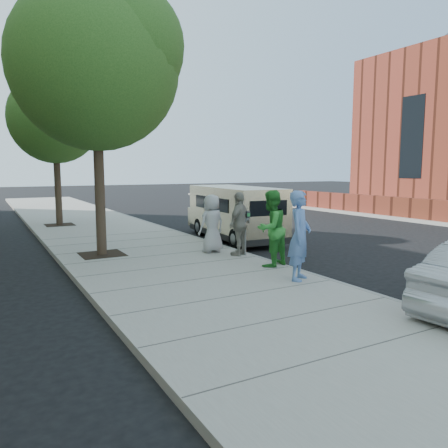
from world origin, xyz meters
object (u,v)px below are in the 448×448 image
Objects in this scene: person_green_shirt at (271,228)px; person_officer at (300,236)px; tree_near at (97,60)px; tree_far at (56,115)px; van at (234,212)px; person_striped_polo at (240,224)px; parking_meter at (245,223)px; person_gray_shirt at (212,223)px.

person_officer is at bearing 62.31° from person_green_shirt.
tree_near is 3.82× the size of person_officer.
tree_far is 12.26m from person_green_shirt.
person_striped_polo reaches higher than van.
tree_near is 7.36m from person_officer.
person_officer is (3.07, -12.63, -3.75)m from tree_far.
parking_meter is 0.16m from person_striped_polo.
van is at bearing -128.23° from person_green_shirt.
tree_near is at bearing 84.73° from person_officer.
person_gray_shirt is (2.88, -1.22, -4.55)m from tree_near.
tree_near reaches higher than van.
person_gray_shirt is (-2.19, -2.42, -0.03)m from van.
van is at bearing 35.50° from person_officer.
person_green_shirt reaches higher than parking_meter.
tree_far is at bearing -100.81° from person_striped_polo.
parking_meter is at bearing -110.69° from van.
person_officer is 1.10× the size of person_striped_polo.
van is (5.07, 1.20, -4.52)m from tree_near.
tree_near is 4.19× the size of person_striped_polo.
person_officer is (3.07, -5.03, -4.41)m from tree_near.
person_striped_polo is at bearing 47.80° from person_officer.
parking_meter is at bearing -70.11° from tree_far.
van is 3.63m from person_striped_polo.
tree_near reaches higher than tree_far.
van is at bearing 13.29° from tree_near.
person_green_shirt is (3.32, -11.19, -3.77)m from tree_far.
person_officer reaches higher than person_gray_shirt.
parking_meter is 0.64× the size of person_officer.
van is at bearing -141.37° from person_gray_shirt.
person_green_shirt is 1.58m from person_striped_polo.
person_striped_polo is (3.36, -9.61, -3.84)m from tree_far.
person_gray_shirt reaches higher than parking_meter.
parking_meter is at bearing 44.96° from person_officer.
person_officer reaches higher than person_striped_polo.
person_green_shirt is 2.40m from person_gray_shirt.
person_officer is 1.46m from person_green_shirt.
person_striped_polo is (0.29, 3.02, -0.09)m from person_officer.
parking_meter is (3.50, -2.09, -4.49)m from tree_near.
person_striped_polo is (0.05, 1.58, -0.06)m from person_green_shirt.
person_green_shirt is (3.32, -3.59, -4.44)m from tree_near.
tree_far reaches higher than van.
tree_far is (-0.00, 7.60, -0.66)m from tree_near.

